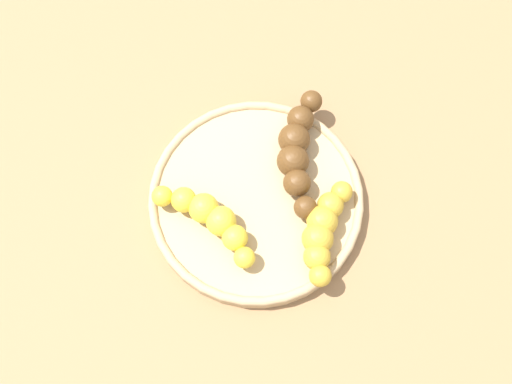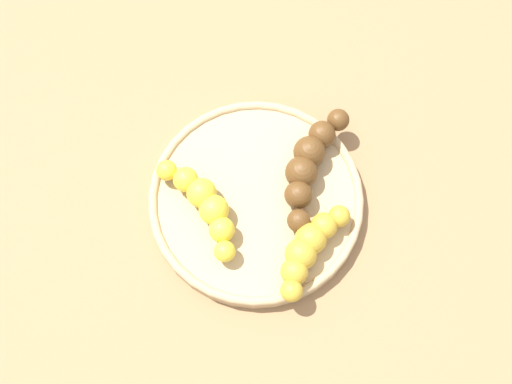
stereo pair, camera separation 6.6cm
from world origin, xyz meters
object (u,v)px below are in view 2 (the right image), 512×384
banana_yellow (204,204)px  fruit_bowl (256,200)px  banana_spotted (309,248)px  banana_overripe (310,164)px

banana_yellow → fruit_bowl: bearing=-22.9°
banana_spotted → banana_overripe: bearing=-58.8°
fruit_bowl → banana_spotted: 0.09m
banana_spotted → banana_yellow: banana_spotted is taller
banana_spotted → banana_overripe: (0.08, 0.05, 0.00)m
banana_spotted → banana_overripe: size_ratio=0.82×
banana_spotted → banana_overripe: 0.10m
banana_overripe → banana_yellow: bearing=43.2°
banana_yellow → banana_spotted: bearing=-59.5°
fruit_bowl → banana_overripe: size_ratio=1.65×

